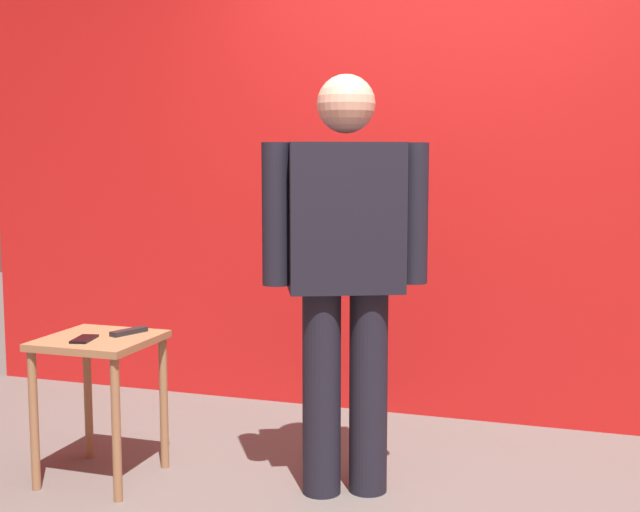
% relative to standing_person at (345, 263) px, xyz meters
% --- Properties ---
extents(back_wall_red, '(5.39, 0.12, 3.25)m').
position_rel_standing_person_xyz_m(back_wall_red, '(0.18, 1.15, 0.69)').
color(back_wall_red, '#B41817').
rests_on(back_wall_red, ground_plane).
extents(standing_person, '(0.64, 0.38, 1.67)m').
position_rel_standing_person_xyz_m(standing_person, '(0.00, 0.00, 0.00)').
color(standing_person, black).
rests_on(standing_person, ground_plane).
extents(side_table, '(0.44, 0.44, 0.61)m').
position_rel_standing_person_xyz_m(side_table, '(-1.01, -0.18, -0.44)').
color(side_table, olive).
rests_on(side_table, ground_plane).
extents(cell_phone, '(0.10, 0.16, 0.01)m').
position_rel_standing_person_xyz_m(cell_phone, '(-1.03, -0.25, -0.32)').
color(cell_phone, black).
rests_on(cell_phone, side_table).
extents(tv_remote, '(0.10, 0.17, 0.02)m').
position_rel_standing_person_xyz_m(tv_remote, '(-0.93, -0.09, -0.31)').
color(tv_remote, black).
rests_on(tv_remote, side_table).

